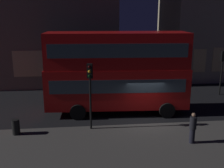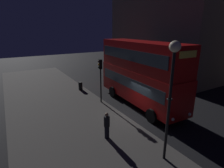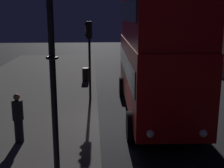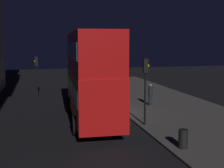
% 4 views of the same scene
% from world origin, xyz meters
% --- Properties ---
extents(ground_plane, '(80.00, 80.00, 0.00)m').
position_xyz_m(ground_plane, '(0.00, 0.00, 0.00)').
color(ground_plane, black).
extents(sidewalk_slab, '(44.00, 8.20, 0.12)m').
position_xyz_m(sidewalk_slab, '(0.00, -4.99, 0.06)').
color(sidewalk_slab, '#423F3D').
rests_on(sidewalk_slab, ground).
extents(double_decker_bus, '(10.04, 3.17, 5.70)m').
position_xyz_m(double_decker_bus, '(-1.75, 1.66, 3.16)').
color(double_decker_bus, '#B20F0F').
rests_on(double_decker_bus, ground).
extents(traffic_light_near_kerb, '(0.36, 0.39, 4.02)m').
position_xyz_m(traffic_light_near_kerb, '(-3.68, -1.27, 3.01)').
color(traffic_light_near_kerb, black).
rests_on(traffic_light_near_kerb, sidewalk_slab).
extents(traffic_light_far_side, '(0.35, 0.38, 3.84)m').
position_xyz_m(traffic_light_far_side, '(7.75, 5.03, 2.76)').
color(traffic_light_far_side, black).
rests_on(traffic_light_far_side, ground).
extents(street_lamp, '(0.52, 0.52, 6.08)m').
position_xyz_m(street_lamp, '(4.90, -1.99, 4.58)').
color(street_lamp, black).
rests_on(street_lamp, sidewalk_slab).
extents(pedestrian, '(0.37, 0.37, 1.72)m').
position_xyz_m(pedestrian, '(1.71, -3.66, 1.00)').
color(pedestrian, black).
rests_on(pedestrian, sidewalk_slab).
extents(litter_bin, '(0.44, 0.44, 0.91)m').
position_xyz_m(litter_bin, '(-8.02, -1.58, 0.57)').
color(litter_bin, black).
rests_on(litter_bin, sidewalk_slab).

